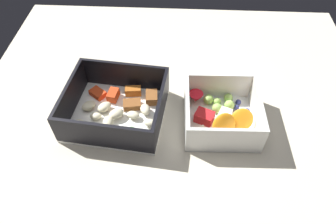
# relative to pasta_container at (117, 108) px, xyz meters

# --- Properties ---
(table_surface) EXTENTS (0.80, 0.80, 0.02)m
(table_surface) POSITION_rel_pasta_container_xyz_m (0.11, -0.02, -0.03)
(table_surface) COLOR beige
(table_surface) RESTS_ON ground
(pasta_container) EXTENTS (0.19, 0.18, 0.07)m
(pasta_container) POSITION_rel_pasta_container_xyz_m (0.00, 0.00, 0.00)
(pasta_container) COLOR white
(pasta_container) RESTS_ON table_surface
(fruit_bowl) EXTENTS (0.14, 0.14, 0.06)m
(fruit_bowl) POSITION_rel_pasta_container_xyz_m (0.19, -0.01, 0.00)
(fruit_bowl) COLOR white
(fruit_bowl) RESTS_ON table_surface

